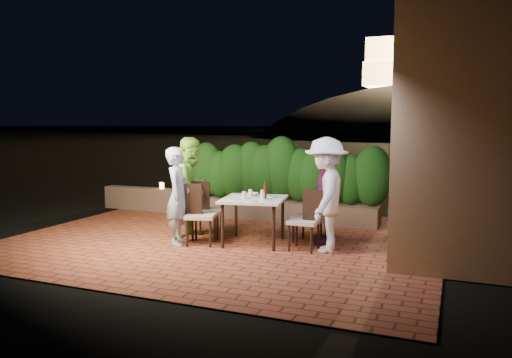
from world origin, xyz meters
The scene contains 32 objects.
ground centered at (0.00, 0.00, -0.02)m, with size 400.00×400.00×0.00m, color black.
terrace_floor centered at (0.00, 0.50, -0.07)m, with size 7.00×6.00×0.15m, color brown.
building_wall centered at (3.60, 2.00, 2.50)m, with size 1.60×5.00×5.00m, color #96663B.
window_pane centered at (2.82, 1.50, 2.00)m, with size 0.08×1.00×1.40m, color black.
window_frame centered at (2.81, 1.50, 2.00)m, with size 0.06×1.15×1.55m, color black.
planter centered at (0.20, 2.30, 0.20)m, with size 4.20×0.55×0.40m, color brown.
hedge centered at (0.20, 2.30, 0.95)m, with size 4.00×0.70×1.10m, color #154011, non-canonical shape.
parapet centered at (-2.80, 2.30, 0.25)m, with size 2.20×0.30×0.50m, color brown.
hill centered at (2.00, 60.00, -4.00)m, with size 52.00×40.00×22.00m, color black.
fortress centered at (2.00, 60.00, 10.50)m, with size 26.00×8.00×8.00m, color #FFCC7A, non-canonical shape.
dining_table centered at (0.57, 0.31, 0.38)m, with size 0.99×0.99×0.75m, color white, non-canonical shape.
plate_nw centered at (0.36, 0.04, 0.76)m, with size 0.21×0.21×0.01m, color white.
plate_sw centered at (0.25, 0.50, 0.76)m, with size 0.21×0.21×0.01m, color white.
plate_ne centered at (0.87, 0.12, 0.76)m, with size 0.21×0.21×0.01m, color white.
plate_se centered at (0.79, 0.57, 0.76)m, with size 0.22×0.22×0.01m, color white.
plate_centre centered at (0.58, 0.31, 0.76)m, with size 0.22×0.22×0.01m, color white.
plate_front centered at (0.67, -0.03, 0.76)m, with size 0.21×0.21×0.01m, color white.
glass_nw centered at (0.46, 0.17, 0.81)m, with size 0.07×0.07×0.12m, color silver.
glass_sw centered at (0.44, 0.49, 0.81)m, with size 0.07×0.07×0.12m, color silver.
glass_ne centered at (0.74, 0.26, 0.81)m, with size 0.07×0.07×0.12m, color silver.
glass_se centered at (0.66, 0.49, 0.81)m, with size 0.07×0.07×0.12m, color silver.
beer_bottle centered at (0.75, 0.35, 0.89)m, with size 0.05×0.05×0.28m, color #501C0D, non-canonical shape.
bowl centered at (0.44, 0.58, 0.77)m, with size 0.18×0.18×0.04m, color white.
chair_left_front centered at (-0.19, -0.06, 0.49)m, with size 0.46×0.46×0.99m, color black, non-canonical shape.
chair_left_back centered at (-0.30, 0.40, 0.48)m, with size 0.45×0.45×0.97m, color black, non-canonical shape.
chair_right_front centered at (1.45, 0.22, 0.47)m, with size 0.44×0.44×0.95m, color black, non-canonical shape.
chair_right_back centered at (1.36, 0.71, 0.44)m, with size 0.41×0.41×0.88m, color black, non-canonical shape.
diner_blue centered at (-0.54, -0.19, 0.79)m, with size 0.57×0.38×1.58m, color #A7BDD7.
diner_green centered at (-0.61, 0.41, 0.86)m, with size 0.83×0.65×1.72m, color #87CD40.
diner_white centered at (1.78, 0.25, 0.88)m, with size 1.13×0.65×1.75m, color white.
diner_purple centered at (1.65, 0.76, 0.78)m, with size 0.92×0.38×1.57m, color #682261.
parapet_lamp centered at (-2.46, 2.30, 0.57)m, with size 0.10×0.10×0.14m, color orange.
Camera 1 is at (3.61, -7.06, 1.97)m, focal length 35.00 mm.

